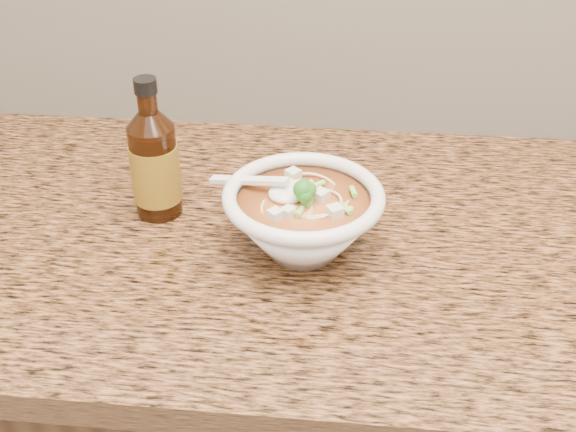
# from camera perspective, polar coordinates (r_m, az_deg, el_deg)

# --- Properties ---
(counter_slab) EXTENTS (4.00, 0.68, 0.04)m
(counter_slab) POSITION_cam_1_polar(r_m,az_deg,el_deg) (1.03, 9.46, -2.25)
(counter_slab) COLOR #915A35
(counter_slab) RESTS_ON cabinet
(soup_bowl) EXTENTS (0.23, 0.21, 0.12)m
(soup_bowl) POSITION_cam_1_polar(r_m,az_deg,el_deg) (0.94, 1.19, -0.31)
(soup_bowl) COLOR white
(soup_bowl) RESTS_ON counter_slab
(hot_sauce_bottle) EXTENTS (0.08, 0.08, 0.21)m
(hot_sauce_bottle) POSITION_cam_1_polar(r_m,az_deg,el_deg) (1.02, -10.49, 4.01)
(hot_sauce_bottle) COLOR #3D1B08
(hot_sauce_bottle) RESTS_ON counter_slab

